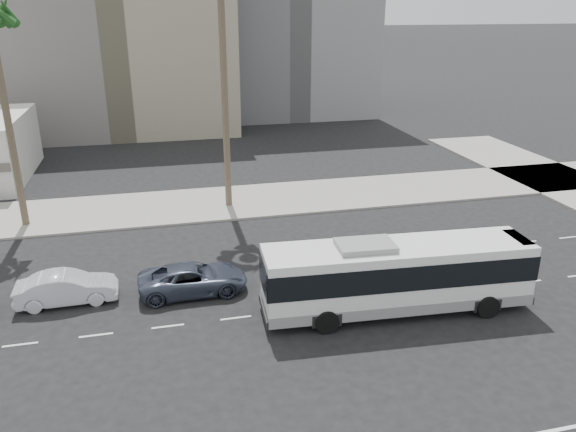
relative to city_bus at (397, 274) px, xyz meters
name	(u,v)px	position (x,y,z in m)	size (l,w,h in m)	color
ground	(362,303)	(-1.24, 0.97, -1.83)	(700.00, 700.00, 0.00)	black
sidewalk_north	(286,198)	(-1.24, 16.47, -1.76)	(120.00, 7.00, 0.15)	gray
midrise_beige_west	(118,45)	(-13.24, 45.97, 7.17)	(24.00, 18.00, 18.00)	slate
midrise_gray_center	(281,6)	(6.76, 52.97, 11.17)	(20.00, 20.00, 26.00)	slate
city_bus	(397,274)	(0.00, 0.00, 0.00)	(12.29, 3.45, 3.49)	silver
car_a	(193,279)	(-8.88, 3.87, -1.11)	(5.22, 2.41, 1.45)	#383F50
car_b	(67,288)	(-14.71, 4.24, -1.08)	(4.58, 1.60, 1.51)	silver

